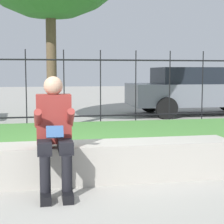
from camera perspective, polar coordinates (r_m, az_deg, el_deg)
ground_plane at (r=4.58m, az=-4.15°, el=-10.42°), size 60.00×60.00×0.00m
stone_bench at (r=4.59m, az=0.58°, el=-7.75°), size 2.88×0.54×0.46m
person_seated_reader at (r=4.11m, az=-8.79°, el=-2.58°), size 0.42×0.73×1.26m
grass_berm at (r=6.46m, az=-6.26°, el=-4.29°), size 10.66×2.53×0.29m
iron_fence at (r=8.03m, az=-7.32°, el=3.41°), size 8.66×0.03×1.77m
car_parked_right at (r=11.79m, az=13.10°, el=3.31°), size 4.42×2.08×1.44m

